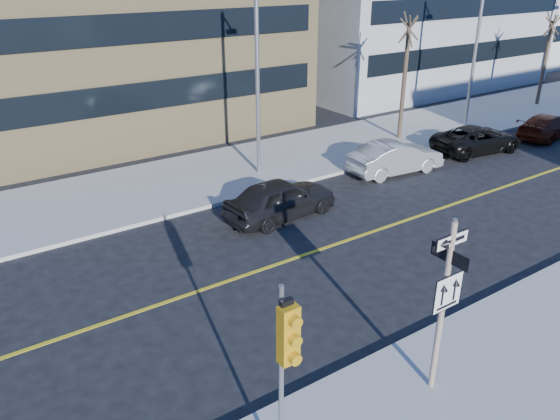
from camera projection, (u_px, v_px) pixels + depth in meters
ground at (355, 332)px, 13.98m from camera, size 120.00×120.00×0.00m
far_sidewalk at (451, 122)px, 32.18m from camera, size 66.00×6.00×0.15m
road_centerline at (506, 186)px, 23.12m from camera, size 40.00×0.14×0.01m
sign_pole at (444, 298)px, 11.07m from camera, size 0.92×0.92×4.06m
traffic_signal at (287, 350)px, 8.67m from camera, size 0.32×0.45×4.00m
parked_car_a at (281, 198)px, 20.01m from camera, size 2.12×4.52×1.49m
parked_car_b at (396, 157)px, 24.28m from camera, size 2.01×4.54×1.45m
parked_car_c at (477, 139)px, 27.04m from camera, size 2.83×4.96×1.30m
parked_car_d at (547, 126)px, 29.24m from camera, size 2.42×4.60×1.27m
streetlight_a at (260, 67)px, 22.15m from camera, size 0.55×2.25×8.00m
streetlight_b at (480, 42)px, 29.30m from camera, size 0.55×2.25×8.00m
street_tree_west at (409, 32)px, 26.84m from camera, size 1.80×1.80×6.35m
street_tree_east at (552, 27)px, 33.94m from camera, size 1.80×1.80×5.75m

